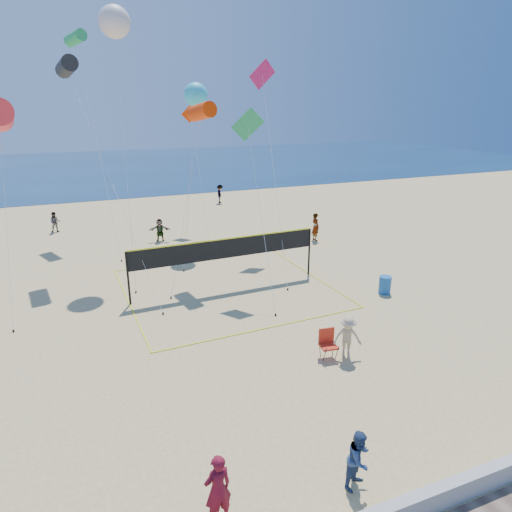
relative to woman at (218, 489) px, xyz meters
name	(u,v)px	position (x,y,z in m)	size (l,w,h in m)	color
ground	(270,455)	(1.90, 1.40, -0.90)	(120.00, 120.00, 0.00)	#D8B879
ocean	(99,168)	(1.90, 63.40, -0.88)	(140.00, 50.00, 0.03)	#10294D
woman	(218,489)	(0.00, 0.00, 0.00)	(0.65, 0.43, 1.79)	maroon
bystander_a	(359,459)	(3.51, -0.33, -0.11)	(0.76, 0.59, 1.57)	navy
bystander_b	(347,337)	(6.57, 4.93, -0.08)	(1.06, 0.61, 1.63)	tan
far_person_1	(160,230)	(3.05, 22.66, -0.12)	(1.44, 0.46, 1.55)	gray
far_person_2	(315,227)	(12.97, 18.76, 0.06)	(0.70, 0.46, 1.92)	gray
far_person_3	(55,222)	(-3.61, 27.79, -0.14)	(0.74, 0.57, 1.51)	gray
far_person_4	(220,194)	(10.73, 33.07, -0.03)	(1.12, 0.64, 1.73)	gray
camp_chair	(328,342)	(5.90, 5.21, -0.26)	(0.67, 0.80, 1.25)	red
trash_barrel	(385,285)	(11.66, 9.36, -0.45)	(0.59, 0.59, 0.89)	#18569F
volleyball_net	(226,254)	(4.58, 12.98, 0.94)	(10.29, 10.15, 2.65)	black
kite_1	(67,67)	(-1.66, 20.05, 9.92)	(3.23, 10.09, 11.39)	black
kite_2	(202,112)	(4.44, 16.00, 7.69)	(3.44, 4.38, 9.13)	#E53202
kite_4	(249,134)	(5.95, 13.21, 6.70)	(1.49, 4.75, 8.84)	green
kite_5	(263,84)	(9.19, 19.11, 9.17)	(2.89, 8.21, 11.55)	#C11C5C
kite_6	(114,22)	(0.90, 19.39, 12.10)	(1.97, 6.36, 13.83)	silver
kite_7	(196,95)	(5.57, 21.27, 8.60)	(3.45, 6.07, 10.23)	#2EBCDB
kite_8	(76,38)	(-0.75, 27.65, 12.18)	(1.60, 9.50, 13.62)	green
kite_9	(192,121)	(6.45, 25.69, 6.91)	(1.43, 5.02, 9.09)	#E53202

